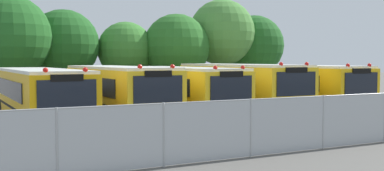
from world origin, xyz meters
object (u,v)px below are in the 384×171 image
object	(u,v)px
school_bus_0	(39,95)
school_bus_4	(292,86)
school_bus_1	(117,91)
school_bus_3	(239,87)
tree_2	(64,44)
tree_4	(175,47)
tree_5	(223,32)
tree_6	(254,46)
school_bus_2	(181,90)
tree_3	(128,51)
tree_1	(11,37)

from	to	relation	value
school_bus_0	school_bus_4	size ratio (longest dim) A/B	1.00
school_bus_1	school_bus_3	bearing A→B (deg)	178.63
tree_2	tree_4	bearing A→B (deg)	-13.70
tree_5	tree_6	bearing A→B (deg)	6.69
school_bus_0	school_bus_2	bearing A→B (deg)	176.66
tree_3	tree_1	bearing A→B (deg)	-171.72
tree_4	school_bus_4	bearing A→B (deg)	-72.99
school_bus_0	school_bus_2	world-z (taller)	school_bus_2
school_bus_2	tree_3	world-z (taller)	tree_3
tree_5	tree_6	xyz separation A→B (m)	(2.98, 0.35, -0.96)
school_bus_0	school_bus_1	world-z (taller)	school_bus_1
tree_3	tree_2	bearing A→B (deg)	175.52
tree_3	school_bus_2	bearing A→B (deg)	-95.84
tree_5	tree_6	world-z (taller)	tree_5
school_bus_0	tree_4	bearing A→B (deg)	-140.95
school_bus_3	tree_5	bearing A→B (deg)	-115.02
tree_1	tree_6	bearing A→B (deg)	1.17
school_bus_0	tree_4	distance (m)	14.21
tree_3	school_bus_3	bearing A→B (deg)	-77.26
school_bus_0	tree_2	world-z (taller)	tree_2
tree_2	tree_6	distance (m)	14.51
school_bus_2	tree_4	xyz separation A→B (m)	(4.04, 9.30, 2.38)
tree_2	tree_5	world-z (taller)	tree_5
tree_5	tree_2	bearing A→B (deg)	172.75
school_bus_3	school_bus_2	bearing A→B (deg)	3.67
tree_4	tree_6	distance (m)	7.20
school_bus_1	school_bus_3	xyz separation A→B (m)	(6.65, -0.15, 0.04)
school_bus_1	school_bus_0	bearing A→B (deg)	0.40
school_bus_2	tree_5	world-z (taller)	tree_5
tree_3	tree_6	xyz separation A→B (m)	(10.10, -0.77, 0.47)
school_bus_2	school_bus_4	bearing A→B (deg)	179.25
school_bus_1	tree_6	size ratio (longest dim) A/B	1.56
school_bus_0	tree_2	size ratio (longest dim) A/B	1.65
school_bus_0	tree_1	size ratio (longest dim) A/B	1.51
school_bus_2	school_bus_4	distance (m)	6.89
school_bus_2	tree_3	distance (m)	11.00
school_bus_3	tree_5	world-z (taller)	tree_5
tree_1	tree_2	world-z (taller)	tree_1
tree_1	tree_6	distance (m)	17.92
school_bus_3	tree_3	distance (m)	11.06
school_bus_3	tree_5	size ratio (longest dim) A/B	1.32
tree_2	tree_5	distance (m)	11.62
school_bus_1	school_bus_2	distance (m)	3.17
tree_4	tree_2	bearing A→B (deg)	166.30
school_bus_1	school_bus_3	world-z (taller)	school_bus_3
school_bus_2	tree_4	size ratio (longest dim) A/B	1.54
tree_1	tree_3	distance (m)	7.93
school_bus_3	tree_6	bearing A→B (deg)	-126.60
school_bus_4	tree_3	world-z (taller)	tree_3
school_bus_0	tree_4	world-z (taller)	tree_4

